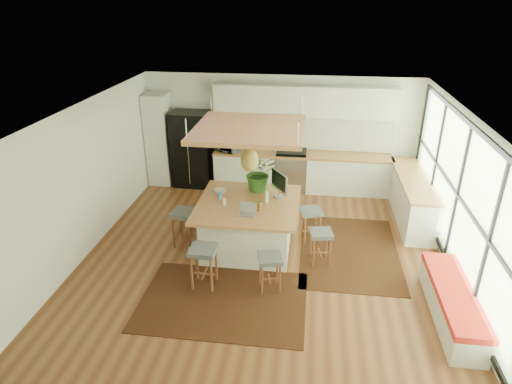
# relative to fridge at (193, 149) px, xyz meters

# --- Properties ---
(floor) EXTENTS (7.00, 7.00, 0.00)m
(floor) POSITION_rel_fridge_xyz_m (2.12, -3.18, -0.93)
(floor) COLOR brown
(floor) RESTS_ON ground
(ceiling) EXTENTS (7.00, 7.00, 0.00)m
(ceiling) POSITION_rel_fridge_xyz_m (2.12, -3.18, 1.78)
(ceiling) COLOR white
(ceiling) RESTS_ON ground
(wall_back) EXTENTS (6.50, 0.00, 6.50)m
(wall_back) POSITION_rel_fridge_xyz_m (2.12, 0.32, 0.42)
(wall_back) COLOR white
(wall_back) RESTS_ON ground
(wall_front) EXTENTS (6.50, 0.00, 6.50)m
(wall_front) POSITION_rel_fridge_xyz_m (2.12, -6.68, 0.42)
(wall_front) COLOR white
(wall_front) RESTS_ON ground
(wall_left) EXTENTS (0.00, 7.00, 7.00)m
(wall_left) POSITION_rel_fridge_xyz_m (-1.13, -3.18, 0.42)
(wall_left) COLOR white
(wall_left) RESTS_ON ground
(wall_right) EXTENTS (0.00, 7.00, 7.00)m
(wall_right) POSITION_rel_fridge_xyz_m (5.37, -3.18, 0.42)
(wall_right) COLOR white
(wall_right) RESTS_ON ground
(window_wall) EXTENTS (0.10, 6.20, 2.60)m
(window_wall) POSITION_rel_fridge_xyz_m (5.34, -3.18, 0.47)
(window_wall) COLOR black
(window_wall) RESTS_ON wall_right
(pantry) EXTENTS (0.55, 0.60, 2.25)m
(pantry) POSITION_rel_fridge_xyz_m (-0.83, -0.00, 0.20)
(pantry) COLOR white
(pantry) RESTS_ON floor
(back_counter_base) EXTENTS (4.20, 0.60, 0.88)m
(back_counter_base) POSITION_rel_fridge_xyz_m (2.67, -0.00, -0.49)
(back_counter_base) COLOR white
(back_counter_base) RESTS_ON floor
(back_counter_top) EXTENTS (4.24, 0.64, 0.05)m
(back_counter_top) POSITION_rel_fridge_xyz_m (2.67, -0.00, -0.03)
(back_counter_top) COLOR #AE6C3D
(back_counter_top) RESTS_ON back_counter_base
(backsplash) EXTENTS (4.20, 0.02, 0.80)m
(backsplash) POSITION_rel_fridge_xyz_m (2.67, 0.30, 0.43)
(backsplash) COLOR white
(backsplash) RESTS_ON wall_back
(upper_cabinets) EXTENTS (4.20, 0.34, 0.70)m
(upper_cabinets) POSITION_rel_fridge_xyz_m (2.67, 0.14, 1.22)
(upper_cabinets) COLOR white
(upper_cabinets) RESTS_ON wall_back
(range) EXTENTS (0.76, 0.62, 1.00)m
(range) POSITION_rel_fridge_xyz_m (2.42, -0.00, -0.43)
(range) COLOR #A5A5AA
(range) RESTS_ON floor
(right_counter_base) EXTENTS (0.60, 2.50, 0.88)m
(right_counter_base) POSITION_rel_fridge_xyz_m (5.05, -1.18, -0.49)
(right_counter_base) COLOR white
(right_counter_base) RESTS_ON floor
(right_counter_top) EXTENTS (0.64, 2.54, 0.05)m
(right_counter_top) POSITION_rel_fridge_xyz_m (5.05, -1.18, -0.03)
(right_counter_top) COLOR #AE6C3D
(right_counter_top) RESTS_ON right_counter_base
(window_bench) EXTENTS (0.52, 2.00, 0.50)m
(window_bench) POSITION_rel_fridge_xyz_m (5.07, -4.38, -0.68)
(window_bench) COLOR white
(window_bench) RESTS_ON floor
(ceiling_panel) EXTENTS (1.86, 1.86, 0.80)m
(ceiling_panel) POSITION_rel_fridge_xyz_m (1.82, -2.78, 1.12)
(ceiling_panel) COLOR #AE6C3D
(ceiling_panel) RESTS_ON ceiling
(rug_near) EXTENTS (2.60, 1.80, 0.01)m
(rug_near) POSITION_rel_fridge_xyz_m (1.64, -4.46, -0.92)
(rug_near) COLOR black
(rug_near) RESTS_ON floor
(rug_right) EXTENTS (1.80, 2.60, 0.01)m
(rug_right) POSITION_rel_fridge_xyz_m (3.69, -2.72, -0.92)
(rug_right) COLOR black
(rug_right) RESTS_ON floor
(fridge) EXTENTS (0.93, 0.74, 1.85)m
(fridge) POSITION_rel_fridge_xyz_m (0.00, 0.00, 0.00)
(fridge) COLOR black
(fridge) RESTS_ON floor
(island) EXTENTS (1.85, 1.85, 0.93)m
(island) POSITION_rel_fridge_xyz_m (1.79, -2.80, -0.46)
(island) COLOR #AE6C3D
(island) RESTS_ON floor
(stool_near_left) EXTENTS (0.44, 0.44, 0.72)m
(stool_near_left) POSITION_rel_fridge_xyz_m (1.26, -4.10, -0.57)
(stool_near_left) COLOR #4D5055
(stool_near_left) RESTS_ON floor
(stool_near_right) EXTENTS (0.45, 0.45, 0.63)m
(stool_near_right) POSITION_rel_fridge_xyz_m (2.33, -4.06, -0.57)
(stool_near_right) COLOR #4D5055
(stool_near_right) RESTS_ON floor
(stool_right_front) EXTENTS (0.44, 0.44, 0.63)m
(stool_right_front) POSITION_rel_fridge_xyz_m (3.14, -3.16, -0.57)
(stool_right_front) COLOR #4D5055
(stool_right_front) RESTS_ON floor
(stool_right_back) EXTENTS (0.50, 0.50, 0.67)m
(stool_right_back) POSITION_rel_fridge_xyz_m (2.95, -2.40, -0.57)
(stool_right_back) COLOR #4D5055
(stool_right_back) RESTS_ON floor
(stool_left_side) EXTENTS (0.49, 0.49, 0.73)m
(stool_left_side) POSITION_rel_fridge_xyz_m (0.59, -2.90, -0.57)
(stool_left_side) COLOR #4D5055
(stool_left_side) RESTS_ON floor
(laptop) EXTENTS (0.32, 0.34, 0.21)m
(laptop) POSITION_rel_fridge_xyz_m (1.83, -3.28, 0.12)
(laptop) COLOR #A5A5AA
(laptop) RESTS_ON island
(monitor) EXTENTS (0.48, 0.58, 0.52)m
(monitor) POSITION_rel_fridge_xyz_m (2.33, -2.49, 0.26)
(monitor) COLOR #A5A5AA
(monitor) RESTS_ON island
(microwave) EXTENTS (0.63, 0.48, 0.38)m
(microwave) POSITION_rel_fridge_xyz_m (0.87, -0.02, 0.19)
(microwave) COLOR #A5A5AA
(microwave) RESTS_ON back_counter_top
(island_plant) EXTENTS (0.80, 0.85, 0.58)m
(island_plant) POSITION_rel_fridge_xyz_m (1.92, -2.22, 0.29)
(island_plant) COLOR #1E4C19
(island_plant) RESTS_ON island
(island_bowl) EXTENTS (0.29, 0.29, 0.06)m
(island_bowl) POSITION_rel_fridge_xyz_m (1.20, -2.42, 0.03)
(island_bowl) COLOR white
(island_bowl) RESTS_ON island
(island_bottle_0) EXTENTS (0.07, 0.07, 0.19)m
(island_bottle_0) POSITION_rel_fridge_xyz_m (1.24, -2.70, 0.10)
(island_bottle_0) COLOR #3893E0
(island_bottle_0) RESTS_ON island
(island_bottle_1) EXTENTS (0.07, 0.07, 0.19)m
(island_bottle_1) POSITION_rel_fridge_xyz_m (1.39, -2.95, 0.10)
(island_bottle_1) COLOR silver
(island_bottle_1) RESTS_ON island
(island_bottle_2) EXTENTS (0.07, 0.07, 0.19)m
(island_bottle_2) POSITION_rel_fridge_xyz_m (2.04, -3.10, 0.10)
(island_bottle_2) COLOR brown
(island_bottle_2) RESTS_ON island
(island_bottle_3) EXTENTS (0.07, 0.07, 0.19)m
(island_bottle_3) POSITION_rel_fridge_xyz_m (2.14, -2.75, 0.10)
(island_bottle_3) COLOR white
(island_bottle_3) RESTS_ON island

